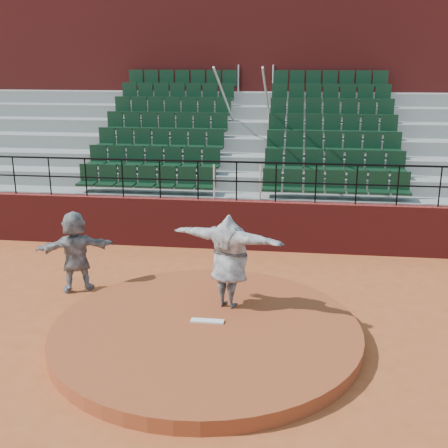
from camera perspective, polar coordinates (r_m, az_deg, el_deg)
The scene contains 9 objects.
ground at distance 10.26m, azimuth -1.82°, elevation -11.51°, with size 90.00×90.00×0.00m, color #AD5027.
pitchers_mound at distance 10.20m, azimuth -1.83°, elevation -10.89°, with size 5.50×5.50×0.25m, color #984222.
pitching_rubber at distance 10.27m, azimuth -1.70°, elevation -9.81°, with size 0.60×0.15×0.03m, color white.
boundary_wall at distance 14.62m, azimuth 1.25°, elevation -0.06°, with size 24.00×0.30×1.30m, color maroon.
wall_railing at distance 14.29m, azimuth 1.29°, elevation 5.25°, with size 24.04×0.05×1.03m.
seating_deck at distance 17.96m, azimuth 2.52°, elevation 5.69°, with size 24.00×5.97×4.63m.
press_box_facade at distance 21.63m, azimuth 3.51°, elevation 13.12°, with size 24.00×3.00×7.10m, color maroon.
pitcher at distance 10.56m, azimuth 0.52°, elevation -3.77°, with size 2.23×0.61×1.82m, color black.
fielder at distance 12.31m, azimuth -14.84°, elevation -2.71°, with size 1.64×0.52×1.76m, color black.
Camera 1 is at (1.47, -8.94, 4.82)m, focal length 45.00 mm.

